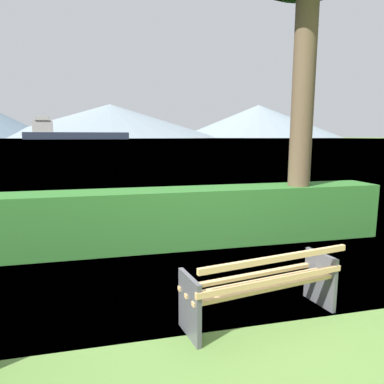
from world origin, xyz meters
The scene contains 6 objects.
ground_plane centered at (0.00, 0.00, 0.00)m, with size 1400.00×1400.00×0.00m, color #567A38.
water_surface centered at (0.00, 309.84, 0.00)m, with size 620.00×620.00×0.00m, color #6B8EA3.
park_bench centered at (0.01, -0.06, 0.43)m, with size 1.93×0.88×0.87m.
hedge_row centered at (0.00, 2.90, 0.56)m, with size 7.58×0.83×1.11m, color #2D6B28.
cargo_ship_large centered at (-31.37, 273.09, 4.58)m, with size 76.76×19.18×16.37m.
distant_hills centered at (19.04, 555.90, 28.66)m, with size 731.84×342.96×65.16m.
Camera 1 is at (-1.62, -3.45, 2.11)m, focal length 32.01 mm.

